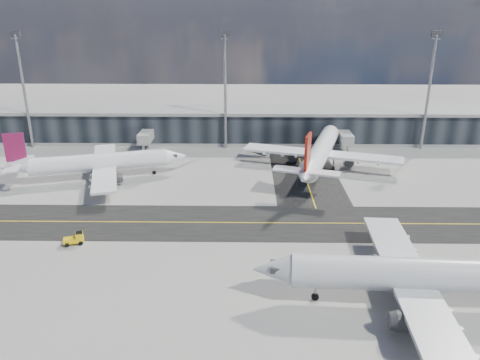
{
  "coord_description": "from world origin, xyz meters",
  "views": [
    {
      "loc": [
        5.33,
        -67.54,
        34.72
      ],
      "look_at": [
        4.19,
        11.25,
        5.0
      ],
      "focal_mm": 35.0,
      "sensor_mm": 36.0,
      "label": 1
    }
  ],
  "objects": [
    {
      "name": "airliner_redtail",
      "position": [
        21.72,
        31.73,
        4.1
      ],
      "size": [
        35.39,
        41.06,
        12.4
      ],
      "rotation": [
        0.0,
        0.0,
        -0.3
      ],
      "color": "white",
      "rests_on": "ground"
    },
    {
      "name": "baggage_tug",
      "position": [
        -20.92,
        -3.88,
        0.94
      ],
      "size": [
        3.29,
        2.31,
        1.88
      ],
      "rotation": [
        0.0,
        0.0,
        -1.26
      ],
      "color": "yellow",
      "rests_on": "ground"
    },
    {
      "name": "taxiway_lanes",
      "position": [
        3.91,
        10.74,
        0.01
      ],
      "size": [
        180.0,
        63.0,
        0.03
      ],
      "color": "black",
      "rests_on": "ground"
    },
    {
      "name": "floodlight_masts",
      "position": [
        0.0,
        48.0,
        15.61
      ],
      "size": [
        102.5,
        0.7,
        28.9
      ],
      "color": "gray",
      "rests_on": "ground"
    },
    {
      "name": "service_van",
      "position": [
        8.96,
        44.0,
        0.84
      ],
      "size": [
        5.82,
        6.47,
        1.67
      ],
      "primitive_type": "imported",
      "rotation": [
        0.0,
        0.0,
        0.64
      ],
      "color": "white",
      "rests_on": "ground"
    },
    {
      "name": "airliner_af",
      "position": [
        -25.99,
        24.71,
        3.64
      ],
      "size": [
        36.67,
        31.56,
        11.01
      ],
      "rotation": [
        0.0,
        0.0,
        -1.3
      ],
      "color": "white",
      "rests_on": "ground"
    },
    {
      "name": "airliner_near",
      "position": [
        27.09,
        -18.65,
        4.09
      ],
      "size": [
        41.75,
        35.58,
        12.37
      ],
      "rotation": [
        0.0,
        0.0,
        1.52
      ],
      "color": "silver",
      "rests_on": "ground"
    },
    {
      "name": "terminal_concourse",
      "position": [
        0.04,
        54.93,
        4.09
      ],
      "size": [
        152.0,
        19.8,
        8.8
      ],
      "color": "black",
      "rests_on": "ground"
    },
    {
      "name": "ground",
      "position": [
        0.0,
        0.0,
        0.0
      ],
      "size": [
        300.0,
        300.0,
        0.0
      ],
      "primitive_type": "plane",
      "color": "gray",
      "rests_on": "ground"
    }
  ]
}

